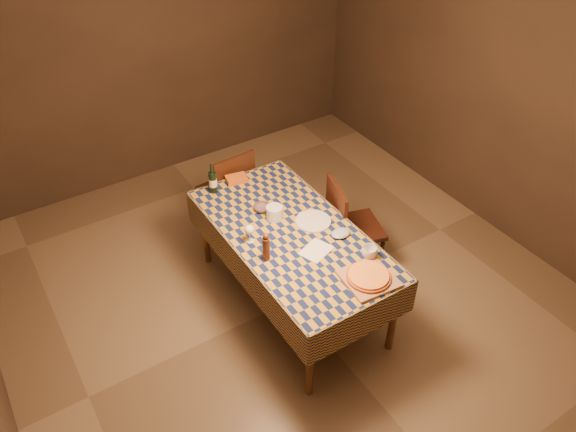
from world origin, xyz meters
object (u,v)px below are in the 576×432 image
at_px(pizza, 368,276).
at_px(wine_bottle, 213,182).
at_px(dining_table, 291,240).
at_px(cutting_board, 368,279).
at_px(white_plate, 313,221).
at_px(chair_right, 348,224).
at_px(bowl, 262,208).
at_px(chair_far, 230,189).

relative_size(pizza, wine_bottle, 1.24).
distance_m(dining_table, wine_bottle, 0.87).
bearing_deg(cutting_board, dining_table, 103.69).
distance_m(white_plate, chair_right, 0.49).
bearing_deg(dining_table, bowl, 97.52).
relative_size(cutting_board, chair_far, 0.37).
bearing_deg(white_plate, pizza, -93.02).
xyz_separation_m(cutting_board, pizza, (0.00, 0.00, 0.03)).
bearing_deg(chair_far, pizza, -84.80).
height_order(bowl, chair_right, chair_right).
relative_size(chair_far, chair_right, 1.00).
xyz_separation_m(cutting_board, wine_bottle, (-0.44, 1.53, 0.09)).
height_order(dining_table, white_plate, white_plate).
relative_size(wine_bottle, chair_right, 0.29).
height_order(pizza, wine_bottle, wine_bottle).
xyz_separation_m(dining_table, chair_far, (0.01, 1.08, -0.17)).
distance_m(cutting_board, bowl, 1.11).
distance_m(dining_table, chair_far, 1.09).
bearing_deg(dining_table, cutting_board, -76.31).
relative_size(cutting_board, chair_right, 0.37).
relative_size(cutting_board, white_plate, 1.22).
relative_size(pizza, chair_right, 0.36).
distance_m(dining_table, bowl, 0.38).
distance_m(cutting_board, pizza, 0.03).
bearing_deg(wine_bottle, chair_far, 44.48).
height_order(cutting_board, white_plate, cutting_board).
xyz_separation_m(wine_bottle, chair_far, (0.28, 0.27, -0.35)).
bearing_deg(chair_right, chair_far, 121.84).
height_order(cutting_board, pizza, pizza).
xyz_separation_m(cutting_board, white_plate, (0.04, 0.74, -0.00)).
bearing_deg(cutting_board, chair_far, 95.20).
bearing_deg(dining_table, pizza, -76.31).
bearing_deg(chair_right, bowl, 157.49).
height_order(pizza, bowl, pizza).
distance_m(bowl, chair_far, 0.77).
relative_size(wine_bottle, white_plate, 0.97).
height_order(wine_bottle, chair_far, wine_bottle).
xyz_separation_m(white_plate, chair_right, (0.42, 0.07, -0.26)).
height_order(white_plate, chair_far, chair_far).
bearing_deg(chair_far, wine_bottle, -135.52).
relative_size(pizza, white_plate, 1.19).
relative_size(bowl, white_plate, 0.50).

